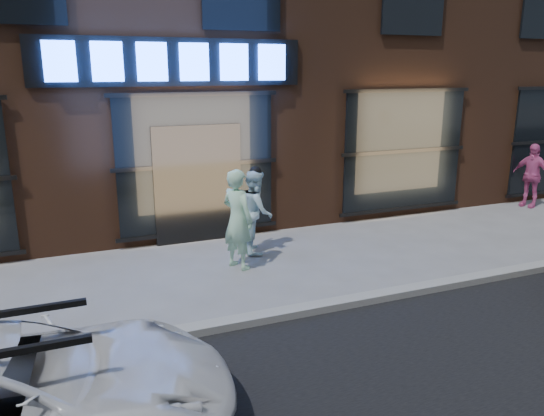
{
  "coord_description": "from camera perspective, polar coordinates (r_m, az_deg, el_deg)",
  "views": [
    {
      "loc": [
        -2.56,
        -6.41,
        3.47
      ],
      "look_at": [
        0.68,
        1.6,
        1.2
      ],
      "focal_mm": 35.0,
      "sensor_mm": 36.0,
      "label": 1
    }
  ],
  "objects": [
    {
      "name": "passerby",
      "position": [
        15.2,
        26.11,
        3.18
      ],
      "size": [
        0.68,
        1.04,
        1.64
      ],
      "primitive_type": "imported",
      "rotation": [
        0.0,
        0.0,
        -1.26
      ],
      "color": "#D8599A",
      "rests_on": "ground"
    },
    {
      "name": "white_suv",
      "position": [
        5.64,
        -27.02,
        -17.74
      ],
      "size": [
        4.41,
        2.35,
        1.18
      ],
      "primitive_type": "imported",
      "rotation": [
        0.0,
        0.0,
        1.48
      ],
      "color": "white",
      "rests_on": "ground"
    },
    {
      "name": "man_bowtie",
      "position": [
        9.37,
        -3.72,
        -1.22
      ],
      "size": [
        0.68,
        0.78,
        1.8
      ],
      "primitive_type": "imported",
      "rotation": [
        0.0,
        0.0,
        2.04
      ],
      "color": "#B2EABD",
      "rests_on": "ground"
    },
    {
      "name": "storefront_building",
      "position": [
        14.72,
        -12.74,
        20.93
      ],
      "size": [
        30.2,
        8.28,
        10.3
      ],
      "color": "#54301E",
      "rests_on": "ground"
    },
    {
      "name": "ground",
      "position": [
        7.72,
        -0.25,
        -11.98
      ],
      "size": [
        90.0,
        90.0,
        0.0
      ],
      "primitive_type": "plane",
      "color": "slate",
      "rests_on": "ground"
    },
    {
      "name": "man_cap",
      "position": [
        10.23,
        -1.77,
        -0.34
      ],
      "size": [
        0.78,
        0.91,
        1.62
      ],
      "primitive_type": "imported",
      "rotation": [
        0.0,
        0.0,
        1.34
      ],
      "color": "white",
      "rests_on": "ground"
    },
    {
      "name": "curb",
      "position": [
        7.7,
        -0.25,
        -11.58
      ],
      "size": [
        60.0,
        0.25,
        0.12
      ],
      "primitive_type": "cube",
      "color": "gray",
      "rests_on": "ground"
    }
  ]
}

